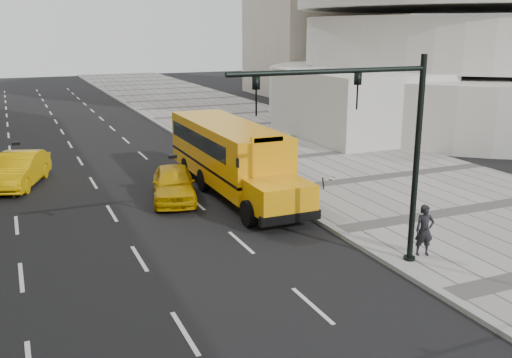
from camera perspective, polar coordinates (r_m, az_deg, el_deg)
name	(u,v)px	position (r m, az deg, el deg)	size (l,w,h in m)	color
ground	(137,210)	(23.49, -11.83, -3.06)	(140.00, 140.00, 0.00)	black
sidewalk_museum	(384,178)	(28.27, 12.64, 0.10)	(12.00, 140.00, 0.15)	gray
curb_museum	(272,192)	(25.28, 1.56, -1.28)	(0.30, 140.00, 0.15)	gray
school_bus	(229,152)	(25.46, -2.72, 2.74)	(2.96, 11.56, 3.19)	orange
taxi_near	(174,183)	(24.36, -8.24, -0.45)	(1.73, 4.31, 1.47)	#D7A104
taxi_far	(19,170)	(28.45, -22.64, 0.86)	(1.65, 4.72, 1.55)	#D7A104
pedestrian	(424,230)	(18.68, 16.49, -4.93)	(0.60, 0.39, 1.64)	black
traffic_signal	(378,138)	(16.54, 12.14, 4.04)	(6.18, 0.36, 6.40)	black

